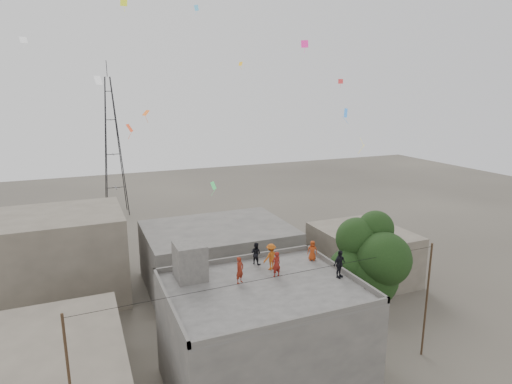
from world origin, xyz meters
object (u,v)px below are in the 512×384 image
tree (370,262)px  person_dark_adult (339,264)px  transmission_tower (113,147)px  stair_head_box (190,261)px  person_red_adult (276,264)px

tree → person_dark_adult: (-2.97, -1.08, 0.78)m
transmission_tower → stair_head_box: bearing=-88.8°
stair_head_box → tree: 10.80m
tree → person_red_adult: size_ratio=6.24×
transmission_tower → person_dark_adult: size_ratio=12.77×
stair_head_box → person_dark_adult: bearing=-22.1°
transmission_tower → person_dark_adult: transmission_tower is taller
stair_head_box → person_dark_adult: stair_head_box is taller
tree → stair_head_box: bearing=169.3°
transmission_tower → person_red_adult: 39.46m
tree → person_dark_adult: 3.25m
tree → person_red_adult: bearing=176.7°
transmission_tower → person_red_adult: (5.25, -39.05, -2.24)m
stair_head_box → person_dark_adult: (7.60, -3.09, -0.22)m
stair_head_box → transmission_tower: size_ratio=0.10×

